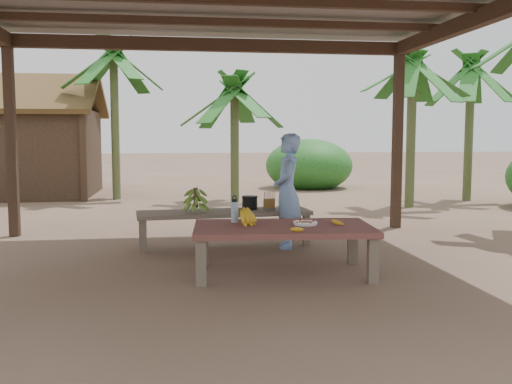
{
  "coord_description": "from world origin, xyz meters",
  "views": [
    {
      "loc": [
        -0.53,
        -6.01,
        1.41
      ],
      "look_at": [
        0.32,
        0.09,
        0.8
      ],
      "focal_mm": 40.0,
      "sensor_mm": 36.0,
      "label": 1
    }
  ],
  "objects": [
    {
      "name": "loose_banana_front",
      "position": [
        0.59,
        -0.76,
        0.52
      ],
      "size": [
        0.17,
        0.11,
        0.04
      ],
      "primitive_type": "ellipsoid",
      "rotation": [
        0.0,
        0.0,
        2.01
      ],
      "color": "yellow",
      "rests_on": "work_table"
    },
    {
      "name": "pavilion",
      "position": [
        -0.01,
        -0.01,
        2.78
      ],
      "size": [
        6.6,
        5.6,
        2.95
      ],
      "color": "black",
      "rests_on": "ground"
    },
    {
      "name": "banana_plant_far",
      "position": [
        5.72,
        5.57,
        2.6
      ],
      "size": [
        1.8,
        1.8,
        3.08
      ],
      "color": "#596638",
      "rests_on": "ground"
    },
    {
      "name": "cooking_pot",
      "position": [
        0.41,
        1.31,
        0.53
      ],
      "size": [
        0.2,
        0.2,
        0.17
      ],
      "primitive_type": "cylinder",
      "color": "black",
      "rests_on": "bench"
    },
    {
      "name": "green_banana_stalk",
      "position": [
        -0.3,
        1.17,
        0.61
      ],
      "size": [
        0.31,
        0.31,
        0.32
      ],
      "primitive_type": null,
      "rotation": [
        0.0,
        0.0,
        0.09
      ],
      "color": "#598C2D",
      "rests_on": "bench"
    },
    {
      "name": "banana_plant_ne",
      "position": [
        4.01,
        4.64,
        2.56
      ],
      "size": [
        1.8,
        1.8,
        3.05
      ],
      "color": "#596638",
      "rests_on": "ground"
    },
    {
      "name": "ripe_banana_bunch",
      "position": [
        0.11,
        -0.25,
        0.59
      ],
      "size": [
        0.34,
        0.31,
        0.19
      ],
      "primitive_type": null,
      "rotation": [
        0.0,
        0.0,
        -0.17
      ],
      "color": "yellow",
      "rests_on": "work_table"
    },
    {
      "name": "bench",
      "position": [
        0.06,
        1.2,
        0.39
      ],
      "size": [
        2.24,
        0.79,
        0.45
      ],
      "rotation": [
        0.0,
        0.0,
        0.09
      ],
      "color": "brown",
      "rests_on": "ground"
    },
    {
      "name": "loose_banana_side",
      "position": [
        1.1,
        -0.39,
        0.52
      ],
      "size": [
        0.12,
        0.17,
        0.04
      ],
      "primitive_type": "ellipsoid",
      "rotation": [
        0.0,
        0.0,
        0.54
      ],
      "color": "yellow",
      "rests_on": "work_table"
    },
    {
      "name": "skewer_rack",
      "position": [
        0.65,
        1.2,
        0.57
      ],
      "size": [
        0.19,
        0.1,
        0.24
      ],
      "primitive_type": null,
      "rotation": [
        0.0,
        0.0,
        0.09
      ],
      "color": "#A57F47",
      "rests_on": "bench"
    },
    {
      "name": "plate",
      "position": [
        0.76,
        -0.38,
        0.52
      ],
      "size": [
        0.25,
        0.25,
        0.04
      ],
      "color": "white",
      "rests_on": "work_table"
    },
    {
      "name": "ground",
      "position": [
        0.0,
        0.0,
        0.0
      ],
      "size": [
        80.0,
        80.0,
        0.0
      ],
      "primitive_type": "plane",
      "color": "brown",
      "rests_on": "ground"
    },
    {
      "name": "banana_plant_nw",
      "position": [
        -1.86,
        6.89,
        2.94
      ],
      "size": [
        1.8,
        1.8,
        3.44
      ],
      "color": "#596638",
      "rests_on": "ground"
    },
    {
      "name": "work_table",
      "position": [
        0.53,
        -0.38,
        0.43
      ],
      "size": [
        1.87,
        1.13,
        0.5
      ],
      "rotation": [
        0.0,
        0.0,
        -0.07
      ],
      "color": "brown",
      "rests_on": "ground"
    },
    {
      "name": "hut",
      "position": [
        -4.5,
        8.0,
        1.1
      ],
      "size": [
        4.4,
        3.43,
        2.85
      ],
      "color": "black",
      "rests_on": "ground"
    },
    {
      "name": "banana_plant_n",
      "position": [
        0.68,
        5.97,
        2.14
      ],
      "size": [
        1.8,
        1.8,
        2.61
      ],
      "color": "#596638",
      "rests_on": "ground"
    },
    {
      "name": "water_flask",
      "position": [
        0.07,
        -0.08,
        0.62
      ],
      "size": [
        0.08,
        0.08,
        0.28
      ],
      "color": "#4493D4",
      "rests_on": "work_table"
    },
    {
      "name": "woman",
      "position": [
        0.84,
        0.97,
        0.72
      ],
      "size": [
        0.41,
        0.57,
        1.44
      ],
      "primitive_type": "imported",
      "rotation": [
        0.0,
        0.0,
        -1.71
      ],
      "color": "#6B8ECA",
      "rests_on": "ground"
    }
  ]
}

